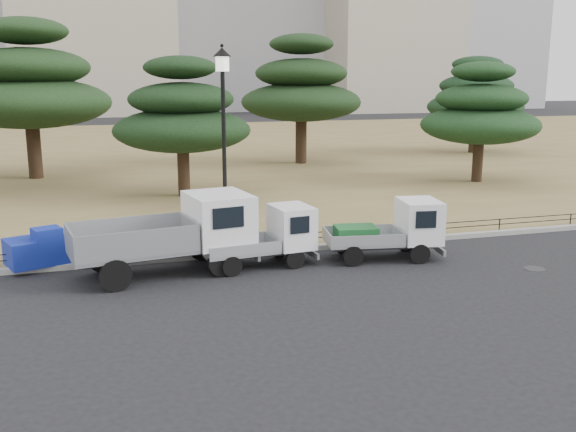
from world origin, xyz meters
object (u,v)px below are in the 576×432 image
object	(u,v)px
truck_kei_front	(267,237)
tarp_pile	(38,249)
truck_kei_rear	(392,230)
truck_large	(174,231)
street_lamp	(223,116)

from	to	relation	value
truck_kei_front	tarp_pile	world-z (taller)	truck_kei_front
truck_kei_front	tarp_pile	xyz separation A→B (m)	(-6.41, 1.54, -0.28)
truck_kei_front	truck_kei_rear	size ratio (longest dim) A/B	0.94
truck_kei_rear	tarp_pile	world-z (taller)	truck_kei_rear
truck_large	truck_kei_front	bearing A→B (deg)	-10.02
truck_kei_rear	tarp_pile	size ratio (longest dim) A/B	1.87
tarp_pile	truck_kei_front	bearing A→B (deg)	-13.48
truck_large	truck_kei_rear	size ratio (longest dim) A/B	1.45
truck_kei_front	street_lamp	world-z (taller)	street_lamp
truck_kei_front	street_lamp	distance (m)	3.87
truck_kei_front	truck_kei_rear	world-z (taller)	truck_kei_rear
truck_kei_front	street_lamp	bearing A→B (deg)	114.23
tarp_pile	truck_kei_rear	bearing A→B (deg)	-10.53
truck_kei_rear	truck_kei_front	bearing A→B (deg)	-176.53
street_lamp	truck_large	bearing A→B (deg)	-139.46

